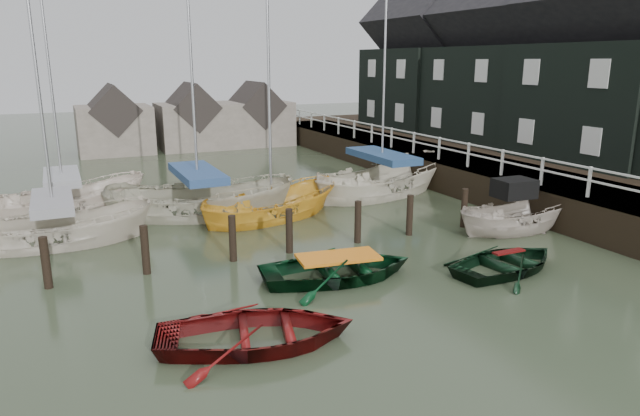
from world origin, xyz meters
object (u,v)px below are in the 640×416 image
sailboat_b (200,214)px  sailboat_d (381,192)px  sailboat_a (57,242)px  rowboat_green (338,279)px  motorboat (514,229)px  rowboat_red (257,344)px  rowboat_dkgreen (507,270)px  sailboat_e (66,212)px  sailboat_c (272,217)px

sailboat_b → sailboat_d: 8.28m
sailboat_a → rowboat_green: bearing=-129.6°
motorboat → sailboat_b: size_ratio=0.39×
rowboat_red → rowboat_green: (3.21, 2.62, 0.00)m
motorboat → sailboat_b: (-9.52, 6.67, -0.03)m
rowboat_dkgreen → sailboat_d: sailboat_d is taller
motorboat → sailboat_d: sailboat_d is taller
sailboat_a → sailboat_b: (5.02, 1.52, -0.00)m
rowboat_red → rowboat_dkgreen: size_ratio=1.13×
rowboat_dkgreen → sailboat_e: size_ratio=0.38×
rowboat_green → sailboat_a: (-6.93, 6.58, 0.06)m
rowboat_red → sailboat_c: size_ratio=0.38×
sailboat_a → sailboat_b: 5.25m
rowboat_red → motorboat: motorboat is taller
sailboat_a → sailboat_c: 7.45m
sailboat_b → rowboat_dkgreen: bearing=-124.9°
rowboat_dkgreen → sailboat_e: sailboat_e is taller
rowboat_red → sailboat_e: sailboat_e is taller
motorboat → rowboat_red: bearing=113.5°
sailboat_a → sailboat_b: sailboat_b is taller
sailboat_c → sailboat_e: 8.09m
motorboat → sailboat_e: size_ratio=0.48×
rowboat_green → sailboat_d: sailboat_d is taller
rowboat_green → motorboat: bearing=-71.5°
rowboat_green → sailboat_a: 9.56m
sailboat_e → motorboat: bearing=-134.2°
rowboat_green → sailboat_d: bearing=-29.3°
rowboat_dkgreen → sailboat_d: size_ratio=0.28×
rowboat_green → sailboat_c: size_ratio=0.39×
rowboat_red → sailboat_e: 13.59m
rowboat_red → sailboat_e: (-3.36, 13.17, 0.06)m
rowboat_green → sailboat_e: 12.43m
sailboat_e → rowboat_dkgreen: bearing=-148.4°
sailboat_c → motorboat: bearing=-141.2°
rowboat_red → rowboat_green: size_ratio=0.98×
sailboat_c → sailboat_d: bearing=-88.3°
rowboat_green → sailboat_c: sailboat_c is taller
motorboat → sailboat_a: (-14.55, 5.15, -0.03)m
rowboat_green → motorboat: (7.61, 1.43, 0.09)m
rowboat_dkgreen → sailboat_c: size_ratio=0.34×
motorboat → sailboat_e: (-14.19, 9.12, -0.03)m
sailboat_c → sailboat_a: bearing=75.9°
rowboat_red → sailboat_b: (1.30, 10.72, 0.06)m
rowboat_green → sailboat_a: sailboat_a is taller
motorboat → sailboat_a: bearing=73.5°
rowboat_green → rowboat_dkgreen: bearing=-99.5°
sailboat_a → motorboat: bearing=-105.6°
motorboat → sailboat_b: bearing=58.0°
sailboat_e → sailboat_a: bearing=163.4°
rowboat_red → sailboat_d: (9.58, 11.01, 0.06)m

